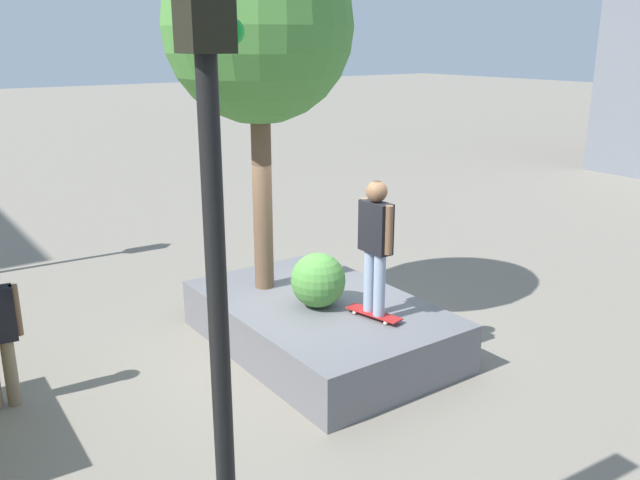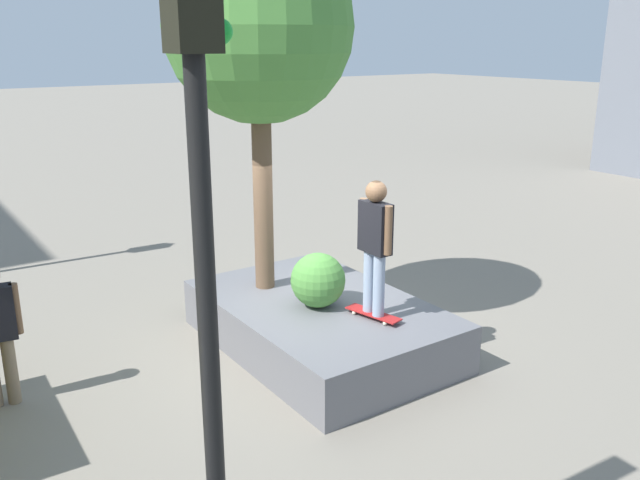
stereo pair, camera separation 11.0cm
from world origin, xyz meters
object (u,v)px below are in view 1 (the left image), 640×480
object	(u,v)px
planter_ledge	(320,324)
skateboarder	(376,238)
traffic_light_median	(214,195)
skateboard	(374,314)
plaza_tree	(258,29)

from	to	relation	value
planter_ledge	skateboarder	world-z (taller)	skateboarder
skateboarder	traffic_light_median	world-z (taller)	traffic_light_median
skateboard	traffic_light_median	bearing A→B (deg)	128.73
skateboarder	traffic_light_median	distance (m)	4.95
traffic_light_median	skateboard	bearing A→B (deg)	-51.27
plaza_tree	traffic_light_median	size ratio (longest dim) A/B	1.00
planter_ledge	traffic_light_median	bearing A→B (deg)	138.12
skateboarder	skateboard	bearing A→B (deg)	-135.00
plaza_tree	skateboarder	size ratio (longest dim) A/B	2.81
planter_ledge	skateboard	world-z (taller)	skateboard
traffic_light_median	planter_ledge	bearing A→B (deg)	-41.88
planter_ledge	plaza_tree	bearing A→B (deg)	18.23
plaza_tree	skateboarder	bearing A→B (deg)	-162.72
plaza_tree	skateboard	distance (m)	4.07
plaza_tree	traffic_light_median	bearing A→B (deg)	147.09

